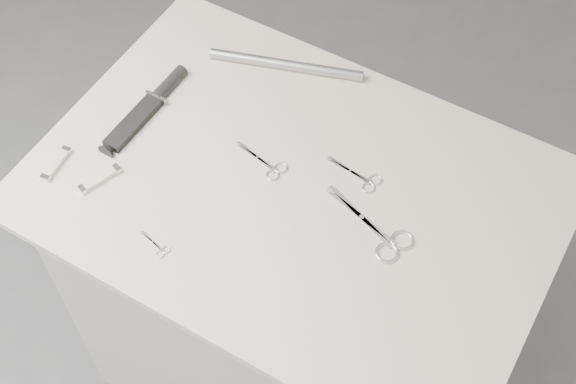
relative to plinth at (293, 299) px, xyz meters
The scene contains 11 objects.
ground 0.46m from the plinth, ahead, with size 4.00×4.00×0.01m, color slate.
plinth is the anchor object (origin of this frame).
display_board 0.46m from the plinth, ahead, with size 1.00×0.70×0.02m, color beige.
large_shears 0.51m from the plinth, ahead, with size 0.19×0.11×0.01m.
embroidery_scissors_a 0.48m from the plinth, 165.20° to the left, with size 0.12×0.05×0.00m.
embroidery_scissors_b 0.49m from the plinth, 39.48° to the left, with size 0.12×0.05×0.00m.
tiny_scissors 0.55m from the plinth, 121.89° to the right, with size 0.07×0.03×0.00m.
sheathed_knife 0.60m from the plinth, behind, with size 0.06×0.25×0.03m.
pocket_knife_a 0.67m from the plinth, 156.12° to the right, with size 0.03×0.09×0.01m.
pocket_knife_b 0.61m from the plinth, 152.12° to the right, with size 0.05×0.09×0.01m.
metal_rail 0.57m from the plinth, 123.45° to the left, with size 0.02×0.02×0.33m, color #92959A.
Camera 1 is at (0.44, -0.77, 2.19)m, focal length 50.00 mm.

